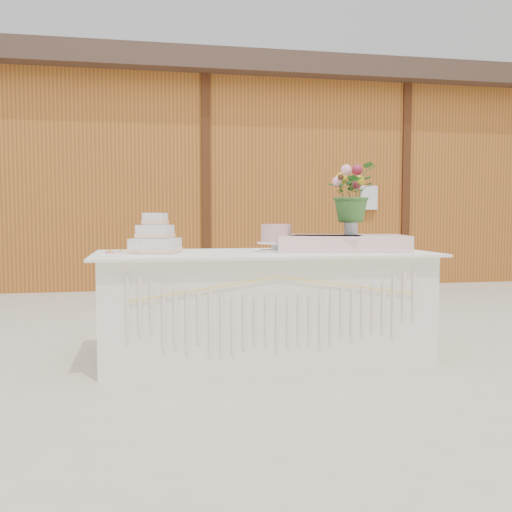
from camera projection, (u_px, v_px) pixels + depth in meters
The scene contains 9 objects.
ground at pixel (264, 357), 4.16m from camera, with size 80.00×80.00×0.00m, color beige.
barn at pixel (193, 179), 9.92m from camera, with size 12.60×4.60×3.30m.
cake_table at pixel (264, 305), 4.13m from camera, with size 2.40×1.00×0.77m.
wedding_cake at pixel (155, 239), 3.98m from camera, with size 0.39×0.39×0.28m.
pink_cake_stand at pixel (276, 236), 4.13m from camera, with size 0.28×0.28×0.20m.
satin_runner at pixel (341, 243), 4.21m from camera, with size 0.94×0.54×0.12m, color #F7C7C7.
flower_vase at pixel (351, 225), 4.25m from camera, with size 0.11×0.11×0.14m, color #BABABF.
bouquet at pixel (351, 186), 4.23m from camera, with size 0.39×0.34×0.44m, color #396C2B.
loose_flowers at pixel (117, 252), 3.96m from camera, with size 0.13×0.32×0.02m, color #CC7D8D, non-canonical shape.
Camera 1 is at (-0.83, -4.02, 1.03)m, focal length 40.00 mm.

